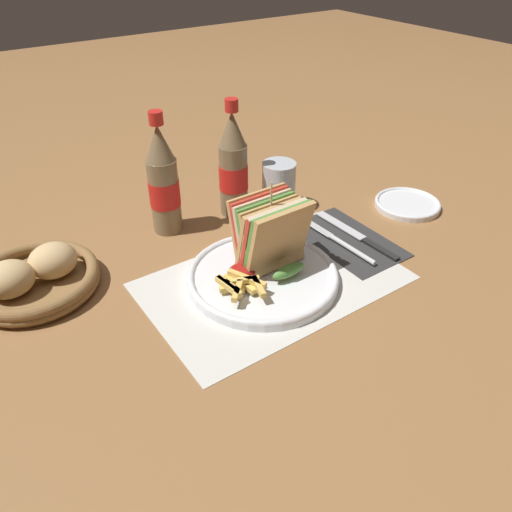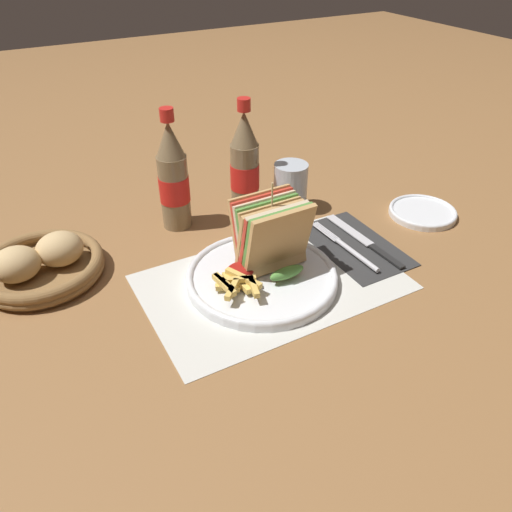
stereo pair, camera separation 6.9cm
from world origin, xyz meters
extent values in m
plane|color=olive|center=(0.00, 0.00, 0.00)|extent=(4.00, 4.00, 0.00)
cube|color=silver|center=(0.02, -0.02, 0.00)|extent=(0.42, 0.27, 0.00)
cylinder|color=white|center=(0.01, -0.01, 0.01)|extent=(0.25, 0.25, 0.01)
torus|color=white|center=(0.01, -0.01, 0.01)|extent=(0.25, 0.25, 0.01)
cube|color=tan|center=(0.03, -0.02, 0.08)|extent=(0.12, 0.04, 0.11)
cube|color=#518E3D|center=(0.03, -0.01, 0.08)|extent=(0.12, 0.04, 0.11)
cube|color=beige|center=(0.03, 0.00, 0.08)|extent=(0.12, 0.04, 0.11)
cube|color=red|center=(0.03, 0.00, 0.07)|extent=(0.12, 0.04, 0.11)
cube|color=tan|center=(0.03, 0.01, 0.07)|extent=(0.12, 0.04, 0.11)
ellipsoid|color=#518E3D|center=(0.03, -0.04, 0.03)|extent=(0.06, 0.02, 0.02)
cube|color=tan|center=(0.03, 0.00, 0.07)|extent=(0.12, 0.04, 0.11)
cube|color=#518E3D|center=(0.03, 0.01, 0.07)|extent=(0.12, 0.04, 0.11)
cube|color=beige|center=(0.03, 0.02, 0.08)|extent=(0.12, 0.04, 0.11)
cube|color=red|center=(0.03, 0.02, 0.08)|extent=(0.12, 0.04, 0.11)
cube|color=tan|center=(0.03, 0.03, 0.08)|extent=(0.12, 0.04, 0.11)
ellipsoid|color=#518E3D|center=(0.03, 0.00, 0.03)|extent=(0.06, 0.02, 0.02)
cylinder|color=tan|center=(0.03, 0.01, 0.09)|extent=(0.00, 0.00, 0.15)
cube|color=#E0B756|center=(-0.04, -0.03, 0.02)|extent=(0.01, 0.05, 0.01)
cube|color=#E0B756|center=(-0.06, -0.03, 0.02)|extent=(0.05, 0.03, 0.01)
cube|color=#E0B756|center=(-0.05, -0.02, 0.02)|extent=(0.01, 0.05, 0.01)
cube|color=#E0B756|center=(-0.07, -0.02, 0.03)|extent=(0.02, 0.05, 0.01)
cube|color=#E0B756|center=(-0.07, -0.03, 0.03)|extent=(0.02, 0.06, 0.01)
cube|color=#E0B756|center=(-0.05, -0.03, 0.03)|extent=(0.05, 0.03, 0.01)
cube|color=#E0B756|center=(-0.07, -0.04, 0.03)|extent=(0.04, 0.04, 0.01)
cube|color=#E0B756|center=(-0.04, -0.03, 0.03)|extent=(0.04, 0.07, 0.01)
cube|color=#E0B756|center=(-0.03, -0.05, 0.03)|extent=(0.02, 0.05, 0.01)
ellipsoid|color=maroon|center=(-0.03, 0.00, 0.03)|extent=(0.05, 0.04, 0.02)
cube|color=#2D2D2D|center=(0.21, 0.00, 0.00)|extent=(0.13, 0.21, 0.00)
cylinder|color=silver|center=(0.19, -0.04, 0.01)|extent=(0.01, 0.11, 0.01)
cylinder|color=silver|center=(0.18, 0.06, 0.01)|extent=(0.01, 0.07, 0.00)
cylinder|color=silver|center=(0.18, 0.06, 0.01)|extent=(0.01, 0.07, 0.00)
cylinder|color=silver|center=(0.19, 0.06, 0.01)|extent=(0.01, 0.07, 0.00)
cylinder|color=silver|center=(0.19, 0.06, 0.01)|extent=(0.01, 0.07, 0.00)
cube|color=black|center=(0.23, -0.06, 0.01)|extent=(0.01, 0.08, 0.00)
cube|color=silver|center=(0.23, 0.04, 0.01)|extent=(0.02, 0.12, 0.00)
cylinder|color=#7A6647|center=(-0.05, 0.23, 0.07)|extent=(0.06, 0.06, 0.15)
cylinder|color=red|center=(-0.05, 0.23, 0.08)|extent=(0.06, 0.06, 0.05)
cone|color=#7A6647|center=(-0.05, 0.23, 0.18)|extent=(0.05, 0.05, 0.07)
cylinder|color=red|center=(-0.05, 0.23, 0.22)|extent=(0.03, 0.03, 0.02)
cylinder|color=#7A6647|center=(0.09, 0.21, 0.07)|extent=(0.06, 0.06, 0.15)
cylinder|color=red|center=(0.09, 0.21, 0.08)|extent=(0.06, 0.06, 0.05)
cone|color=#7A6647|center=(0.09, 0.21, 0.18)|extent=(0.05, 0.05, 0.07)
cylinder|color=red|center=(0.09, 0.21, 0.22)|extent=(0.03, 0.03, 0.02)
cylinder|color=silver|center=(0.18, 0.18, 0.05)|extent=(0.07, 0.07, 0.10)
cylinder|color=black|center=(0.18, 0.18, 0.03)|extent=(0.06, 0.06, 0.06)
cylinder|color=olive|center=(-0.31, 0.18, 0.01)|extent=(0.19, 0.19, 0.01)
torus|color=olive|center=(-0.31, 0.18, 0.01)|extent=(0.21, 0.21, 0.02)
torus|color=olive|center=(-0.31, 0.18, 0.02)|extent=(0.21, 0.21, 0.02)
ellipsoid|color=tan|center=(-0.28, 0.19, 0.04)|extent=(0.08, 0.07, 0.06)
ellipsoid|color=tan|center=(-0.35, 0.17, 0.04)|extent=(0.08, 0.07, 0.06)
cylinder|color=white|center=(0.40, 0.02, 0.01)|extent=(0.14, 0.14, 0.01)
torus|color=white|center=(0.40, 0.02, 0.01)|extent=(0.14, 0.14, 0.01)
camera|label=1|loc=(-0.38, -0.55, 0.51)|focal=35.00mm
camera|label=2|loc=(-0.32, -0.59, 0.51)|focal=35.00mm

